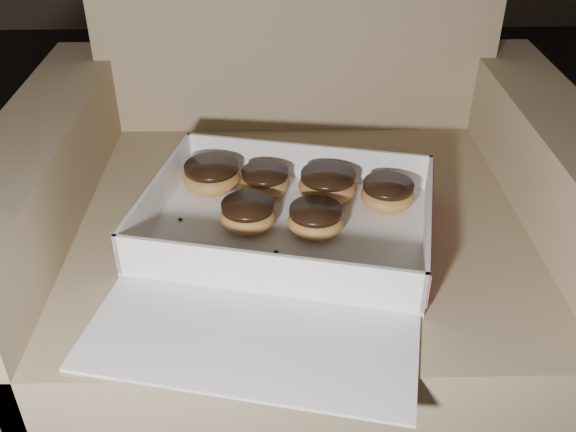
# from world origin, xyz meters

# --- Properties ---
(floor) EXTENTS (4.50, 4.50, 0.00)m
(floor) POSITION_xyz_m (0.00, 0.00, 0.00)
(floor) COLOR black
(floor) RESTS_ON ground
(armchair) EXTENTS (0.95, 0.80, 0.99)m
(armchair) POSITION_xyz_m (0.12, -0.05, 0.31)
(armchair) COLOR tan
(armchair) RESTS_ON floor
(bakery_box) EXTENTS (0.52, 0.57, 0.07)m
(bakery_box) POSITION_xyz_m (0.09, -0.22, 0.46)
(bakery_box) COLOR white
(bakery_box) RESTS_ON armchair
(donut_a) EXTENTS (0.09, 0.09, 0.04)m
(donut_a) POSITION_xyz_m (0.14, -0.19, 0.47)
(donut_a) COLOR #BD8642
(donut_a) RESTS_ON bakery_box
(donut_b) EXTENTS (0.08, 0.08, 0.04)m
(donut_b) POSITION_xyz_m (0.06, -0.08, 0.47)
(donut_b) COLOR #BD8642
(donut_b) RESTS_ON bakery_box
(donut_c) EXTENTS (0.10, 0.10, 0.05)m
(donut_c) POSITION_xyz_m (-0.03, -0.07, 0.48)
(donut_c) COLOR #BD8642
(donut_c) RESTS_ON bakery_box
(donut_d) EXTENTS (0.09, 0.09, 0.04)m
(donut_d) POSITION_xyz_m (0.26, -0.12, 0.47)
(donut_d) COLOR #BD8642
(donut_d) RESTS_ON bakery_box
(donut_e) EXTENTS (0.10, 0.10, 0.05)m
(donut_e) POSITION_xyz_m (0.16, -0.10, 0.48)
(donut_e) COLOR #BD8642
(donut_e) RESTS_ON bakery_box
(donut_f) EXTENTS (0.09, 0.09, 0.04)m
(donut_f) POSITION_xyz_m (0.03, -0.18, 0.47)
(donut_f) COLOR #BD8642
(donut_f) RESTS_ON bakery_box
(crumb_a) EXTENTS (0.01, 0.01, 0.00)m
(crumb_a) POSITION_xyz_m (-0.10, -0.25, 0.45)
(crumb_a) COLOR black
(crumb_a) RESTS_ON bakery_box
(crumb_b) EXTENTS (0.01, 0.01, 0.00)m
(crumb_b) POSITION_xyz_m (-0.07, -0.16, 0.45)
(crumb_b) COLOR black
(crumb_b) RESTS_ON bakery_box
(crumb_c) EXTENTS (0.01, 0.01, 0.00)m
(crumb_c) POSITION_xyz_m (0.08, -0.25, 0.45)
(crumb_c) COLOR black
(crumb_c) RESTS_ON bakery_box
(crumb_d) EXTENTS (0.01, 0.01, 0.00)m
(crumb_d) POSITION_xyz_m (0.16, -0.30, 0.45)
(crumb_d) COLOR black
(crumb_d) RESTS_ON bakery_box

